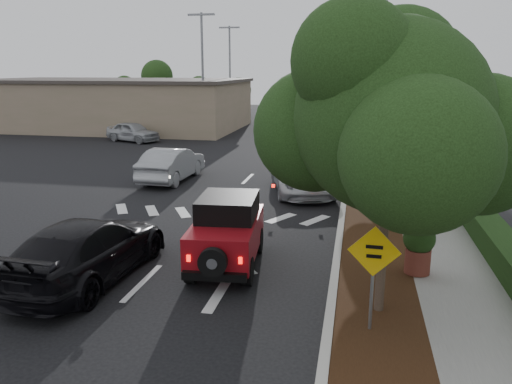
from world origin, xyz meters
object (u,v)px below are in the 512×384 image
(silver_suv_ahead, at_px, (302,176))
(black_suv_oncoming, at_px, (88,249))
(speed_hump_sign, at_px, (373,264))
(red_jeep, at_px, (228,230))

(silver_suv_ahead, xyz_separation_m, black_suv_oncoming, (-4.21, -9.85, 0.08))
(silver_suv_ahead, height_order, speed_hump_sign, speed_hump_sign)
(red_jeep, height_order, black_suv_oncoming, red_jeep)
(red_jeep, distance_m, black_suv_oncoming, 3.53)
(black_suv_oncoming, relative_size, speed_hump_sign, 2.47)
(red_jeep, xyz_separation_m, silver_suv_ahead, (1.07, 8.25, -0.25))
(speed_hump_sign, bearing_deg, silver_suv_ahead, 105.44)
(red_jeep, bearing_deg, black_suv_oncoming, -157.75)
(red_jeep, xyz_separation_m, black_suv_oncoming, (-3.14, -1.61, -0.17))
(red_jeep, relative_size, speed_hump_sign, 1.74)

